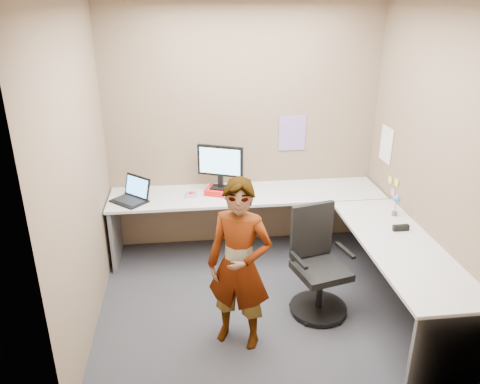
{
  "coord_description": "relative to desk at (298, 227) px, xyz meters",
  "views": [
    {
      "loc": [
        -0.63,
        -3.68,
        2.7
      ],
      "look_at": [
        -0.16,
        0.25,
        1.05
      ],
      "focal_mm": 35.0,
      "sensor_mm": 36.0,
      "label": 1
    }
  ],
  "objects": [
    {
      "name": "sticky_note_d",
      "position": [
        1.05,
        0.31,
        0.33
      ],
      "size": [
        0.01,
        0.07,
        0.07
      ],
      "primitive_type": "cube",
      "color": "#F2E059",
      "rests_on": "wall_right"
    },
    {
      "name": "sticky_note_c",
      "position": [
        1.05,
        0.09,
        0.21
      ],
      "size": [
        0.01,
        0.07,
        0.07
      ],
      "primitive_type": "cube",
      "color": "pink",
      "rests_on": "wall_right"
    },
    {
      "name": "wall_back",
      "position": [
        -0.44,
        0.91,
        0.76
      ],
      "size": [
        3.0,
        0.0,
        3.0
      ],
      "primitive_type": "plane",
      "rotation": [
        1.57,
        0.0,
        0.0
      ],
      "color": "brown",
      "rests_on": "ground"
    },
    {
      "name": "wall_right",
      "position": [
        1.06,
        -0.39,
        0.76
      ],
      "size": [
        0.0,
        2.7,
        2.7
      ],
      "primitive_type": "plane",
      "rotation": [
        1.57,
        0.0,
        -1.57
      ],
      "color": "brown",
      "rests_on": "ground"
    },
    {
      "name": "trackball_mouse",
      "position": [
        -1.04,
        0.55,
        0.17
      ],
      "size": [
        0.12,
        0.08,
        0.07
      ],
      "color": "#B7B7BC",
      "rests_on": "desk"
    },
    {
      "name": "office_chair",
      "position": [
        0.07,
        -0.53,
        -0.18
      ],
      "size": [
        0.56,
        0.54,
        0.99
      ],
      "rotation": [
        0.0,
        0.0,
        0.25
      ],
      "color": "black",
      "rests_on": "ground"
    },
    {
      "name": "origami",
      "position": [
        -0.56,
        0.36,
        0.17
      ],
      "size": [
        0.1,
        0.1,
        0.06
      ],
      "primitive_type": "cone",
      "color": "white",
      "rests_on": "desk"
    },
    {
      "name": "monitor",
      "position": [
        -0.72,
        0.62,
        0.48
      ],
      "size": [
        0.48,
        0.24,
        0.47
      ],
      "rotation": [
        0.0,
        0.0,
        -0.39
      ],
      "color": "black",
      "rests_on": "paper_ream"
    },
    {
      "name": "flower",
      "position": [
        0.92,
        -0.14,
        0.28
      ],
      "size": [
        0.07,
        0.07,
        0.22
      ],
      "color": "brown",
      "rests_on": "desk"
    },
    {
      "name": "stapler",
      "position": [
        0.84,
        -0.46,
        0.17
      ],
      "size": [
        0.15,
        0.04,
        0.05
      ],
      "primitive_type": "cube",
      "rotation": [
        0.0,
        0.0,
        0.02
      ],
      "color": "black",
      "rests_on": "desk"
    },
    {
      "name": "sticky_note_a",
      "position": [
        1.05,
        0.16,
        0.36
      ],
      "size": [
        0.01,
        0.07,
        0.07
      ],
      "primitive_type": "cube",
      "color": "#F2E059",
      "rests_on": "wall_right"
    },
    {
      "name": "calendar_white",
      "position": [
        1.05,
        0.51,
        0.66
      ],
      "size": [
        0.01,
        0.28,
        0.38
      ],
      "primitive_type": "cube",
      "color": "white",
      "rests_on": "wall_right"
    },
    {
      "name": "calendar_purple",
      "position": [
        0.11,
        0.9,
        0.71
      ],
      "size": [
        0.3,
        0.01,
        0.4
      ],
      "primitive_type": "cube",
      "color": "#846BB7",
      "rests_on": "wall_back"
    },
    {
      "name": "wall_left",
      "position": [
        -1.94,
        -0.39,
        0.76
      ],
      "size": [
        0.0,
        2.7,
        2.7
      ],
      "primitive_type": "plane",
      "rotation": [
        1.57,
        0.0,
        1.57
      ],
      "color": "brown",
      "rests_on": "ground"
    },
    {
      "name": "desk",
      "position": [
        0.0,
        0.0,
        0.0
      ],
      "size": [
        2.98,
        2.58,
        0.73
      ],
      "color": "silver",
      "rests_on": "ground"
    },
    {
      "name": "laptop",
      "position": [
        -1.65,
        0.53,
        0.2
      ],
      "size": [
        0.45,
        0.45,
        0.25
      ],
      "rotation": [
        0.0,
        0.0,
        -0.75
      ],
      "color": "black",
      "rests_on": "desk"
    },
    {
      "name": "paper_ream",
      "position": [
        -0.72,
        0.6,
        0.17
      ],
      "size": [
        0.37,
        0.33,
        0.06
      ],
      "primitive_type": "cube",
      "rotation": [
        0.0,
        0.0,
        -0.39
      ],
      "color": "red",
      "rests_on": "desk"
    },
    {
      "name": "person",
      "position": [
        -0.69,
        -0.88,
        0.14
      ],
      "size": [
        0.63,
        0.54,
        1.46
      ],
      "primitive_type": "imported",
      "rotation": [
        0.0,
        0.0,
        -0.43
      ],
      "color": "#999399",
      "rests_on": "ground"
    },
    {
      "name": "sticky_note_b",
      "position": [
        1.05,
        0.21,
        0.23
      ],
      "size": [
        0.01,
        0.07,
        0.07
      ],
      "primitive_type": "cube",
      "color": "pink",
      "rests_on": "wall_right"
    },
    {
      "name": "ground",
      "position": [
        -0.44,
        -0.39,
        -0.59
      ],
      "size": [
        3.0,
        3.0,
        0.0
      ],
      "primitive_type": "plane",
      "color": "#28282D",
      "rests_on": "ground"
    }
  ]
}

